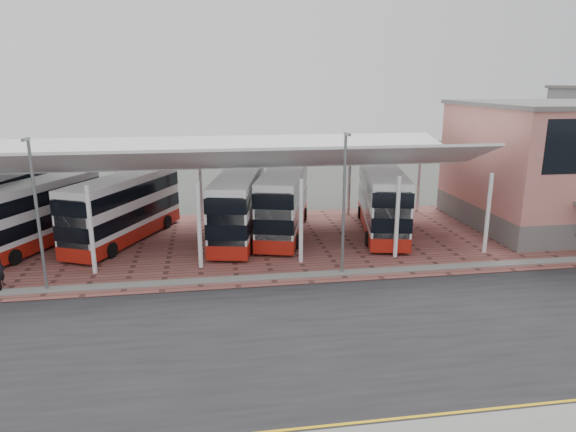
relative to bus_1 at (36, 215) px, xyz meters
name	(u,v)px	position (x,y,z in m)	size (l,w,h in m)	color
ground	(334,327)	(16.68, -14.19, -2.23)	(140.00, 140.00, 0.00)	#434641
road	(340,337)	(16.68, -15.19, -2.22)	(120.00, 14.00, 0.02)	black
forecourt	(317,239)	(18.68, -1.19, -2.20)	(72.00, 16.00, 0.06)	brown
north_kerb	(308,275)	(16.68, -7.99, -2.16)	(120.00, 0.80, 0.14)	slate
yellow_line_near	(387,426)	(16.68, -21.19, -2.20)	(120.00, 0.12, 0.01)	#E5AC0E
yellow_line_far	(384,420)	(16.68, -20.89, -2.20)	(120.00, 0.12, 0.01)	#E5AC0E
canopy	(198,157)	(10.68, -0.26, 3.57)	(37.00, 11.63, 7.07)	white
lamp_west	(37,211)	(2.68, -7.92, 2.13)	(0.16, 0.90, 8.07)	slate
lamp_east	(344,200)	(18.68, -7.92, 2.13)	(0.16, 0.90, 8.07)	slate
bus_1	(36,215)	(0.00, 0.00, 0.00)	(6.69, 10.61, 4.36)	silver
bus_2	(124,209)	(5.52, 0.52, 0.05)	(6.86, 10.87, 4.47)	silver
bus_3	(239,206)	(13.31, -0.01, 0.09)	(4.70, 11.29, 4.54)	silver
bus_4	(284,202)	(16.55, 0.60, 0.11)	(5.37, 11.40, 4.58)	silver
bus_5	(382,201)	(23.63, -0.13, 0.11)	(4.89, 11.39, 4.57)	silver
pedestrian	(0,272)	(0.14, -6.93, -1.37)	(0.58, 0.38, 1.59)	black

